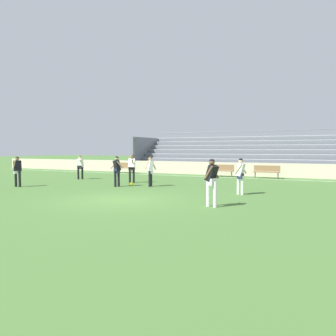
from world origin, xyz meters
The scene contains 15 objects.
ground_plane centered at (0.00, 0.00, 0.00)m, with size 160.00×160.00×0.00m, color #477033.
field_line_sideline centered at (0.00, 12.15, 0.00)m, with size 44.00×0.12×0.01m, color white.
sideline_wall centered at (0.00, 13.98, 0.52)m, with size 48.00×0.16×1.04m, color beige.
bleacher_stand centered at (-0.05, 17.48, 1.68)m, with size 17.82×5.48×3.80m.
bench_centre_sideline centered at (-8.28, 12.69, 0.55)m, with size 1.80×0.40×0.90m.
bench_far_left centered at (0.37, 12.69, 0.55)m, with size 1.80×0.40×0.90m.
bench_far_right centered at (3.63, 12.69, 0.55)m, with size 1.80×0.40×0.90m.
player_white_deep_cover centered at (-1.25, 4.67, 0.97)m, with size 0.62×0.51×1.64m.
player_dark_on_ball centered at (-2.88, 3.84, 0.99)m, with size 0.67×0.47×1.67m.
player_white_pressing_high centered at (3.97, 3.63, 0.97)m, with size 0.48×0.47×1.64m.
player_dark_challenging centered at (-7.65, 1.35, 0.98)m, with size 0.47×0.65×1.65m.
player_dark_overlapping centered at (3.81, 0.07, 1.02)m, with size 0.47×0.55×1.70m.
player_white_trailing_run centered at (-7.72, 6.42, 0.96)m, with size 0.45×0.56×1.62m.
player_white_dropping_back centered at (-3.25, 5.93, 1.03)m, with size 0.50×0.64×1.72m.
soccer_ball centered at (-2.33, 4.41, 0.11)m, with size 0.22×0.22×0.22m, color yellow.
Camera 1 is at (7.46, -10.88, 2.03)m, focal length 34.84 mm.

